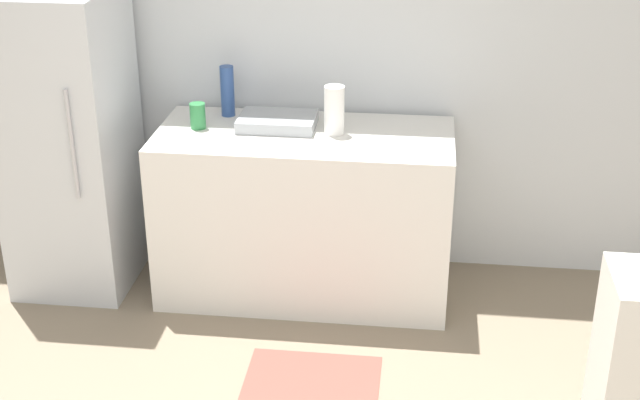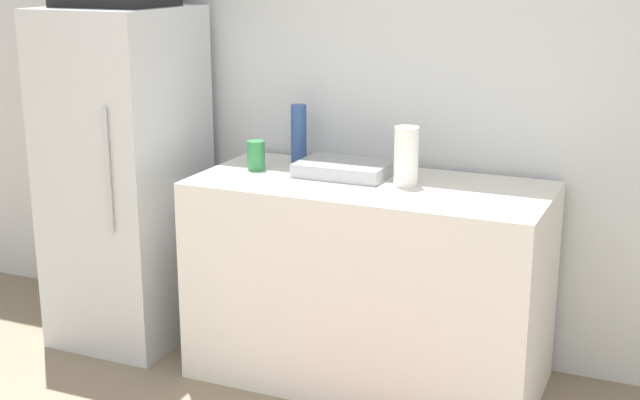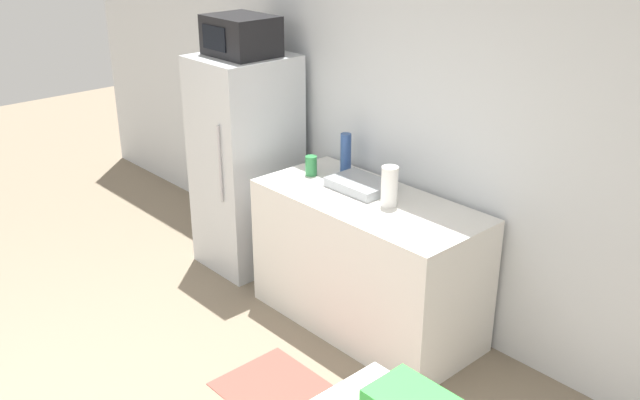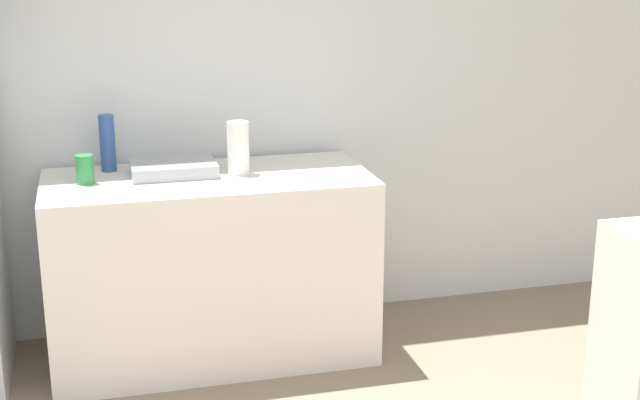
{
  "view_description": "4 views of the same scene",
  "coord_description": "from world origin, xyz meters",
  "px_view_note": "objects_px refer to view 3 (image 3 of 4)",
  "views": [
    {
      "loc": [
        0.64,
        -1.86,
        2.45
      ],
      "look_at": [
        0.23,
        1.53,
        0.88
      ],
      "focal_mm": 50.0,
      "sensor_mm": 36.0,
      "label": 1
    },
    {
      "loc": [
        1.32,
        -1.1,
        1.82
      ],
      "look_at": [
        0.03,
        1.82,
        0.93
      ],
      "focal_mm": 50.0,
      "sensor_mm": 36.0,
      "label": 2
    },
    {
      "loc": [
        2.83,
        -0.64,
        2.6
      ],
      "look_at": [
        0.26,
        1.71,
        1.12
      ],
      "focal_mm": 40.0,
      "sensor_mm": 36.0,
      "label": 3
    },
    {
      "loc": [
        -0.45,
        -1.68,
        1.93
      ],
      "look_at": [
        0.48,
        1.88,
        0.86
      ],
      "focal_mm": 50.0,
      "sensor_mm": 36.0,
      "label": 4
    }
  ],
  "objects_px": {
    "bottle_short": "(311,166)",
    "bottle_tall": "(346,153)",
    "refrigerator": "(247,163)",
    "microwave": "(241,36)",
    "paper_towel_roll": "(389,186)"
  },
  "relations": [
    {
      "from": "bottle_tall",
      "to": "paper_towel_roll",
      "type": "relative_size",
      "value": 1.09
    },
    {
      "from": "microwave",
      "to": "bottle_tall",
      "type": "bearing_deg",
      "value": 16.77
    },
    {
      "from": "microwave",
      "to": "bottle_tall",
      "type": "height_order",
      "value": "microwave"
    },
    {
      "from": "bottle_short",
      "to": "bottle_tall",
      "type": "bearing_deg",
      "value": 62.66
    },
    {
      "from": "refrigerator",
      "to": "paper_towel_roll",
      "type": "bearing_deg",
      "value": 1.36
    },
    {
      "from": "refrigerator",
      "to": "paper_towel_roll",
      "type": "relative_size",
      "value": 6.47
    },
    {
      "from": "bottle_short",
      "to": "refrigerator",
      "type": "bearing_deg",
      "value": -177.81
    },
    {
      "from": "refrigerator",
      "to": "bottle_short",
      "type": "relative_size",
      "value": 12.08
    },
    {
      "from": "microwave",
      "to": "paper_towel_roll",
      "type": "distance_m",
      "value": 1.56
    },
    {
      "from": "refrigerator",
      "to": "bottle_tall",
      "type": "height_order",
      "value": "refrigerator"
    },
    {
      "from": "bottle_tall",
      "to": "microwave",
      "type": "bearing_deg",
      "value": -163.23
    },
    {
      "from": "microwave",
      "to": "bottle_short",
      "type": "bearing_deg",
      "value": 2.29
    },
    {
      "from": "microwave",
      "to": "paper_towel_roll",
      "type": "relative_size",
      "value": 1.93
    },
    {
      "from": "refrigerator",
      "to": "microwave",
      "type": "xyz_separation_m",
      "value": [
        -0.0,
        -0.0,
        0.93
      ]
    },
    {
      "from": "refrigerator",
      "to": "bottle_tall",
      "type": "xyz_separation_m",
      "value": [
        0.8,
        0.24,
        0.23
      ]
    }
  ]
}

